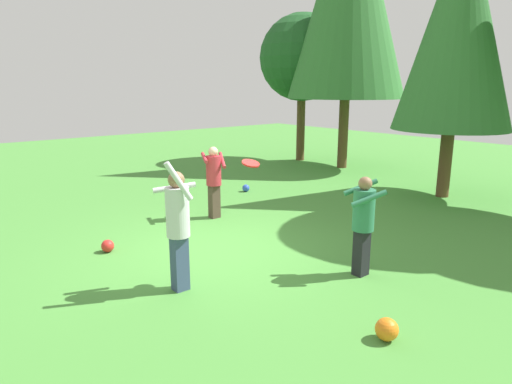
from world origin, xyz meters
TOP-DOWN VIEW (x-y plane):
  - ground_plane at (0.00, 0.00)m, footprint 40.00×40.00m
  - person_thrower at (1.07, -1.37)m, footprint 0.63×0.64m
  - person_catcher at (2.45, 1.12)m, footprint 0.70×0.72m
  - person_bystander at (-1.68, 1.15)m, footprint 0.71×0.67m
  - frisbee at (1.47, -0.34)m, footprint 0.28×0.28m
  - ball_orange at (3.83, -0.19)m, footprint 0.28×0.28m
  - ball_red at (-1.12, -1.59)m, footprint 0.23×0.23m
  - ball_blue at (-3.23, 3.31)m, footprint 0.21×0.21m
  - tree_far_left at (-6.17, 8.48)m, footprint 3.31×3.31m
  - tree_center at (0.64, 7.09)m, footprint 2.98×2.98m

SIDE VIEW (x-z plane):
  - ground_plane at x=0.00m, z-range 0.00..0.00m
  - ball_blue at x=-3.23m, z-range 0.00..0.21m
  - ball_red at x=-1.12m, z-range 0.00..0.23m
  - ball_orange at x=3.83m, z-range 0.00..0.28m
  - person_catcher at x=2.45m, z-range 0.15..1.75m
  - person_bystander at x=-1.68m, z-range 0.15..1.79m
  - person_thrower at x=1.07m, z-range 0.09..2.06m
  - frisbee at x=1.47m, z-range 1.79..1.89m
  - tree_far_left at x=-6.17m, z-range 1.15..6.81m
  - tree_center at x=0.64m, z-range 0.89..8.00m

